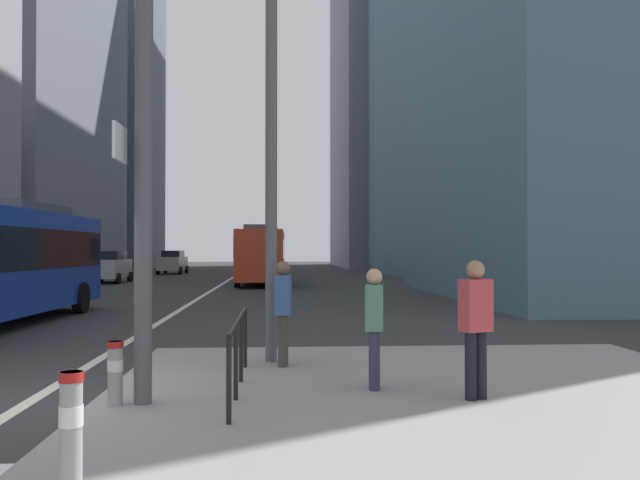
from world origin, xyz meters
name	(u,v)px	position (x,y,z in m)	size (l,w,h in m)	color
ground_plane	(202,297)	(0.00, 20.00, 0.00)	(160.00, 160.00, 0.00)	#303033
median_island	(457,413)	(5.50, -1.00, 0.07)	(9.00, 10.00, 0.15)	gray
lane_centre_line	(222,284)	(0.00, 30.00, 0.01)	(0.20, 80.00, 0.01)	beige
office_tower_left_far	(90,7)	(-16.00, 59.38, 26.80)	(12.57, 16.33, 53.59)	slate
office_tower_right_mid	(447,65)	(17.00, 43.79, 17.04)	(10.08, 20.76, 34.08)	slate
office_tower_right_far	(393,73)	(17.00, 69.21, 23.18)	(13.29, 24.70, 46.36)	slate
city_bus_red_receding	(262,253)	(2.36, 30.21, 1.84)	(2.82, 10.95, 3.40)	red
car_oncoming_mid	(173,262)	(-5.57, 46.94, 0.99)	(2.15, 4.48, 1.94)	#B2A899
car_receding_near	(268,263)	(2.49, 42.39, 0.99)	(2.21, 4.64, 1.94)	black
car_receding_far	(272,259)	(2.58, 59.47, 0.99)	(2.17, 4.45, 1.94)	maroon
car_oncoming_far	(109,267)	(-7.03, 32.12, 0.99)	(2.13, 4.09, 1.94)	silver
street_lamp_post	(271,61)	(3.21, 2.36, 5.28)	(5.50, 0.32, 8.00)	#56565B
bollard_left	(71,423)	(1.68, -3.48, 0.66)	(0.20, 0.20, 0.93)	#99999E
bollard_right	(115,369)	(1.34, -0.66, 0.59)	(0.20, 0.20, 0.78)	#99999E
pedestrian_railing	(239,338)	(2.80, 0.09, 0.85)	(0.06, 3.51, 0.98)	black
pedestrian_waiting	(283,308)	(3.41, 1.90, 1.10)	(0.28, 0.41, 1.72)	#423D38
pedestrian_walking	(476,322)	(5.85, -0.64, 1.14)	(0.44, 0.36, 1.77)	black
pedestrian_far	(374,322)	(4.65, 0.05, 1.06)	(0.30, 0.41, 1.64)	#2D334C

